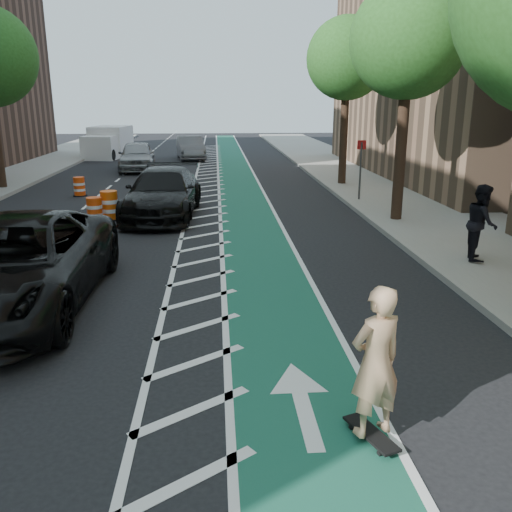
{
  "coord_description": "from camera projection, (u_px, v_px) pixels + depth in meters",
  "views": [
    {
      "loc": [
        1.89,
        -9.19,
        4.0
      ],
      "look_at": [
        2.62,
        0.8,
        1.1
      ],
      "focal_mm": 38.0,
      "sensor_mm": 36.0,
      "label": 1
    }
  ],
  "objects": [
    {
      "name": "ground",
      "position": [
        115.0,
        330.0,
        9.78
      ],
      "size": [
        120.0,
        120.0,
        0.0
      ],
      "primitive_type": "plane",
      "color": "black",
      "rests_on": "ground"
    },
    {
      "name": "bike_lane",
      "position": [
        248.0,
        214.0,
        19.57
      ],
      "size": [
        2.0,
        90.0,
        0.01
      ],
      "primitive_type": "cube",
      "color": "#175343",
      "rests_on": "ground"
    },
    {
      "name": "buffer_strip",
      "position": [
        206.0,
        215.0,
        19.47
      ],
      "size": [
        1.4,
        90.0,
        0.01
      ],
      "primitive_type": "cube",
      "color": "silver",
      "rests_on": "ground"
    },
    {
      "name": "sidewalk_right",
      "position": [
        423.0,
        210.0,
        20.01
      ],
      "size": [
        5.0,
        90.0,
        0.15
      ],
      "primitive_type": "cube",
      "color": "gray",
      "rests_on": "ground"
    },
    {
      "name": "curb_right",
      "position": [
        358.0,
        211.0,
        19.84
      ],
      "size": [
        0.12,
        90.0,
        0.16
      ],
      "primitive_type": "cube",
      "color": "gray",
      "rests_on": "ground"
    },
    {
      "name": "tree_r_c",
      "position": [
        412.0,
        39.0,
        16.4
      ],
      "size": [
        4.2,
        4.2,
        7.9
      ],
      "color": "#382619",
      "rests_on": "ground"
    },
    {
      "name": "tree_r_d",
      "position": [
        349.0,
        58.0,
        24.07
      ],
      "size": [
        4.2,
        4.2,
        7.9
      ],
      "color": "#382619",
      "rests_on": "ground"
    },
    {
      "name": "sign_post",
      "position": [
        360.0,
        169.0,
        21.44
      ],
      "size": [
        0.35,
        0.08,
        2.47
      ],
      "color": "#4C4C4C",
      "rests_on": "ground"
    },
    {
      "name": "skateboard",
      "position": [
        371.0,
        434.0,
        6.57
      ],
      "size": [
        0.53,
        0.89,
        0.12
      ],
      "rotation": [
        0.0,
        0.0,
        0.36
      ],
      "color": "black",
      "rests_on": "ground"
    },
    {
      "name": "skateboarder",
      "position": [
        376.0,
        362.0,
        6.31
      ],
      "size": [
        0.8,
        0.66,
        1.88
      ],
      "primitive_type": "imported",
      "rotation": [
        0.0,
        0.0,
        3.5
      ],
      "color": "tan",
      "rests_on": "skateboard"
    },
    {
      "name": "suv_near",
      "position": [
        14.0,
        265.0,
        10.56
      ],
      "size": [
        3.1,
        6.54,
        1.81
      ],
      "primitive_type": "imported",
      "rotation": [
        0.0,
        0.0,
        -0.02
      ],
      "color": "black",
      "rests_on": "ground"
    },
    {
      "name": "suv_far",
      "position": [
        163.0,
        193.0,
        19.08
      ],
      "size": [
        2.71,
        5.89,
        1.67
      ],
      "primitive_type": "imported",
      "rotation": [
        0.0,
        0.0,
        -0.07
      ],
      "color": "black",
      "rests_on": "ground"
    },
    {
      "name": "car_silver",
      "position": [
        137.0,
        156.0,
        31.59
      ],
      "size": [
        2.42,
        5.12,
        1.69
      ],
      "primitive_type": "imported",
      "rotation": [
        0.0,
        0.0,
        0.09
      ],
      "color": "gray",
      "rests_on": "ground"
    },
    {
      "name": "car_grey",
      "position": [
        191.0,
        148.0,
        37.48
      ],
      "size": [
        2.31,
        4.96,
        1.57
      ],
      "primitive_type": "imported",
      "rotation": [
        0.0,
        0.0,
        0.14
      ],
      "color": "#5E5E63",
      "rests_on": "ground"
    },
    {
      "name": "pedestrian",
      "position": [
        481.0,
        222.0,
        13.31
      ],
      "size": [
        0.98,
        1.1,
        1.89
      ],
      "primitive_type": "imported",
      "rotation": [
        0.0,
        0.0,
        1.23
      ],
      "color": "black",
      "rests_on": "sidewalk_right"
    },
    {
      "name": "box_truck",
      "position": [
        108.0,
        143.0,
        38.99
      ],
      "size": [
        2.95,
        5.42,
        2.15
      ],
      "rotation": [
        0.0,
        0.0,
        -0.13
      ],
      "color": "white",
      "rests_on": "ground"
    },
    {
      "name": "barrel_a",
      "position": [
        95.0,
        211.0,
        18.14
      ],
      "size": [
        0.64,
        0.64,
        0.87
      ],
      "color": "#E8450C",
      "rests_on": "ground"
    },
    {
      "name": "barrel_b",
      "position": [
        110.0,
        206.0,
        18.63
      ],
      "size": [
        0.73,
        0.73,
        1.0
      ],
      "color": "#E0530B",
      "rests_on": "ground"
    },
    {
      "name": "barrel_c",
      "position": [
        79.0,
        187.0,
        23.29
      ],
      "size": [
        0.6,
        0.6,
        0.81
      ],
      "color": "#EA420C",
      "rests_on": "ground"
    }
  ]
}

